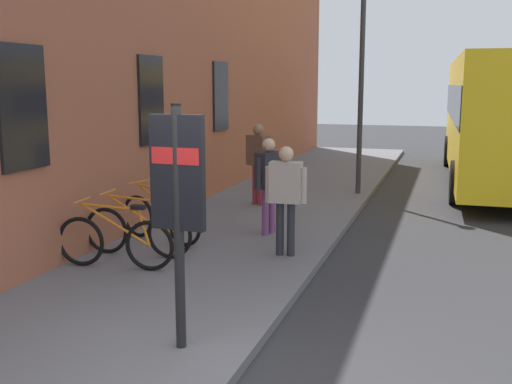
# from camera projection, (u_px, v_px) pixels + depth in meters

# --- Properties ---
(ground) EXTENTS (60.00, 60.00, 0.00)m
(ground) POSITION_uv_depth(u_px,v_px,m) (400.00, 241.00, 10.56)
(ground) COLOR #2D2D30
(sidewalk_pavement) EXTENTS (24.00, 3.50, 0.12)m
(sidewalk_pavement) POSITION_uv_depth(u_px,v_px,m) (279.00, 206.00, 13.25)
(sidewalk_pavement) COLOR slate
(sidewalk_pavement) RESTS_ON ground
(station_facade) EXTENTS (22.00, 0.65, 8.87)m
(station_facade) POSITION_uv_depth(u_px,v_px,m) (207.00, 8.00, 14.02)
(station_facade) COLOR #9E563D
(station_facade) RESTS_ON ground
(bicycle_end_of_row) EXTENTS (0.48, 1.77, 0.97)m
(bicycle_end_of_row) POSITION_uv_depth(u_px,v_px,m) (115.00, 242.00, 8.54)
(bicycle_end_of_row) COLOR black
(bicycle_end_of_row) RESTS_ON sidewalk_pavement
(bicycle_nearest_sign) EXTENTS (0.48, 1.77, 0.97)m
(bicycle_nearest_sign) POSITION_uv_depth(u_px,v_px,m) (138.00, 231.00, 9.15)
(bicycle_nearest_sign) COLOR black
(bicycle_nearest_sign) RESTS_ON sidewalk_pavement
(bicycle_by_door) EXTENTS (0.67, 1.70, 0.97)m
(bicycle_by_door) POSITION_uv_depth(u_px,v_px,m) (161.00, 219.00, 9.99)
(bicycle_by_door) COLOR black
(bicycle_by_door) RESTS_ON sidewalk_pavement
(transit_info_sign) EXTENTS (0.11, 0.55, 2.40)m
(transit_info_sign) POSITION_uv_depth(u_px,v_px,m) (178.00, 189.00, 5.76)
(transit_info_sign) COLOR black
(transit_info_sign) RESTS_ON sidewalk_pavement
(city_bus) EXTENTS (10.57, 2.89, 3.35)m
(city_bus) POSITION_uv_depth(u_px,v_px,m) (501.00, 113.00, 16.29)
(city_bus) COLOR yellow
(city_bus) RESTS_ON ground
(pedestrian_crossing_street) EXTENTS (0.27, 0.63, 1.67)m
(pedestrian_crossing_street) POSITION_uv_depth(u_px,v_px,m) (286.00, 189.00, 9.08)
(pedestrian_crossing_street) COLOR #26262D
(pedestrian_crossing_street) RESTS_ON sidewalk_pavement
(pedestrian_by_facade) EXTENTS (0.45, 0.60, 1.74)m
(pedestrian_by_facade) POSITION_uv_depth(u_px,v_px,m) (258.00, 156.00, 12.93)
(pedestrian_by_facade) COLOR maroon
(pedestrian_by_facade) RESTS_ON sidewalk_pavement
(pedestrian_near_bus) EXTENTS (0.59, 0.40, 1.67)m
(pedestrian_near_bus) POSITION_uv_depth(u_px,v_px,m) (269.00, 176.00, 10.38)
(pedestrian_near_bus) COLOR #723F72
(pedestrian_near_bus) RESTS_ON sidewalk_pavement
(street_lamp) EXTENTS (0.28, 0.28, 4.94)m
(street_lamp) POSITION_uv_depth(u_px,v_px,m) (362.00, 68.00, 13.98)
(street_lamp) COLOR #333338
(street_lamp) RESTS_ON sidewalk_pavement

